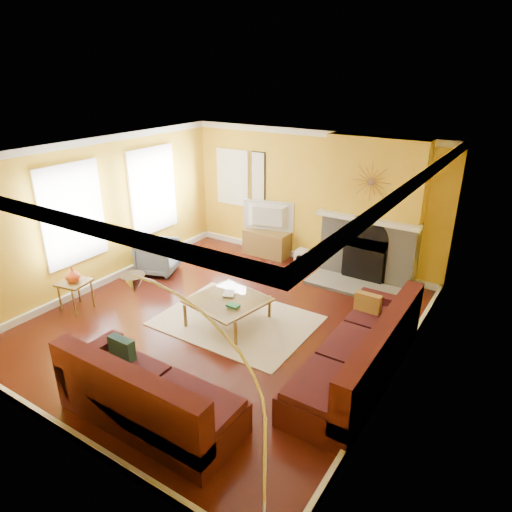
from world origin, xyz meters
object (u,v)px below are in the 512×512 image
Objects in this scene: sectional_sofa at (259,339)px; armchair at (158,257)px; media_console at (267,243)px; coffee_table at (228,311)px; side_table at (76,295)px; arc_lamp at (205,413)px.

sectional_sofa reaches higher than armchair.
armchair reaches higher than media_console.
coffee_table is at bearing -131.51° from armchair.
media_console is 4.05m from side_table.
media_console is at bearing -56.26° from armchair.
arc_lamp reaches higher than armchair.
coffee_table is at bearing 144.62° from sectional_sofa.
media_console reaches higher than coffee_table.
side_table is (-1.45, -3.79, -0.02)m from media_console.
sectional_sofa reaches higher than coffee_table.
sectional_sofa is 5.32× the size of armchair.
coffee_table is at bearing 22.84° from side_table.
armchair is at bearing -124.52° from media_console.
sectional_sofa reaches higher than side_table.
armchair is (-2.30, 0.83, 0.12)m from coffee_table.
arc_lamp reaches higher than side_table.
arc_lamp is at bearing -22.77° from side_table.
armchair is (-1.33, -1.94, 0.06)m from media_console.
sectional_sofa is 1.76× the size of arc_lamp.
armchair is 5.52m from arc_lamp.
media_console is at bearing 116.49° from arc_lamp.
coffee_table is 2.93m from media_console.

